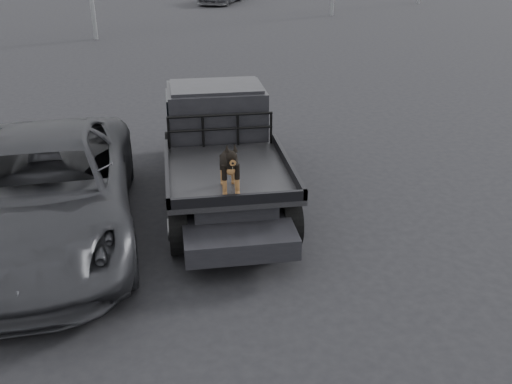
{
  "coord_description": "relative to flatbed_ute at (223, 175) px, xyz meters",
  "views": [
    {
      "loc": [
        -1.39,
        -6.63,
        4.39
      ],
      "look_at": [
        -0.37,
        -0.14,
        1.3
      ],
      "focal_mm": 40.0,
      "sensor_mm": 36.0,
      "label": 1
    }
  ],
  "objects": [
    {
      "name": "headache_rack",
      "position": [
        0.0,
        0.2,
        0.74
      ],
      "size": [
        1.8,
        0.08,
        0.55
      ],
      "primitive_type": null,
      "color": "black",
      "rests_on": "flatbed_ute"
    },
    {
      "name": "dog",
      "position": [
        -0.05,
        -1.59,
        0.83
      ],
      "size": [
        0.32,
        0.6,
        0.74
      ],
      "primitive_type": null,
      "color": "black",
      "rests_on": "flatbed_ute"
    },
    {
      "name": "flatbed_ute",
      "position": [
        0.0,
        0.0,
        0.0
      ],
      "size": [
        2.0,
        5.4,
        0.92
      ],
      "primitive_type": null,
      "color": "black",
      "rests_on": "ground"
    },
    {
      "name": "parked_suv",
      "position": [
        -2.77,
        -0.94,
        0.32
      ],
      "size": [
        2.89,
        5.74,
        1.56
      ],
      "primitive_type": "imported",
      "rotation": [
        0.0,
        0.0,
        0.06
      ],
      "color": "#292A2E",
      "rests_on": "ground"
    },
    {
      "name": "ground",
      "position": [
        0.54,
        -2.42,
        -0.46
      ],
      "size": [
        120.0,
        120.0,
        0.0
      ],
      "primitive_type": "plane",
      "color": "black",
      "rests_on": "ground"
    },
    {
      "name": "ute_cab",
      "position": [
        0.0,
        0.95,
        0.9
      ],
      "size": [
        1.72,
        1.3,
        0.88
      ],
      "primitive_type": null,
      "color": "black",
      "rests_on": "flatbed_ute"
    }
  ]
}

